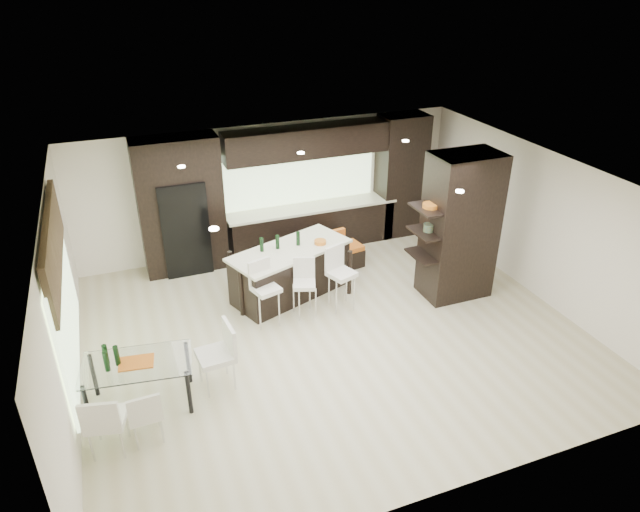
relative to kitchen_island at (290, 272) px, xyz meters
name	(u,v)px	position (x,y,z in m)	size (l,w,h in m)	color
ground	(333,332)	(0.26, -1.44, -0.47)	(8.00, 8.00, 0.00)	beige
back_wall	(270,188)	(0.26, 2.06, 0.88)	(8.00, 0.02, 2.70)	white
left_wall	(61,311)	(-3.74, -1.44, 0.88)	(0.02, 7.00, 2.70)	white
right_wall	(539,224)	(4.26, -1.44, 0.88)	(0.02, 7.00, 2.70)	white
ceiling	(335,180)	(0.26, -1.44, 2.23)	(8.00, 7.00, 0.02)	white
window_left	(65,303)	(-3.70, -1.24, 0.88)	(0.04, 3.20, 1.90)	#B2D199
window_back	(298,176)	(0.86, 2.02, 1.08)	(3.40, 0.04, 1.20)	#B2D199
stone_accent	(53,245)	(-3.67, -1.24, 1.78)	(0.08, 3.00, 0.80)	brown
ceiling_spots	(328,176)	(0.26, -1.19, 2.21)	(4.00, 3.00, 0.02)	white
back_cabinetry	(298,190)	(0.76, 1.73, 0.88)	(6.80, 0.68, 2.70)	black
refrigerator	(184,226)	(-1.64, 1.68, 0.48)	(0.90, 0.68, 1.90)	black
partition_column	(460,227)	(2.86, -1.04, 0.88)	(1.20, 0.80, 2.70)	black
kitchen_island	(290,272)	(0.00, 0.00, 0.00)	(2.24, 0.96, 0.94)	black
stool_left	(266,300)	(-0.69, -0.79, 0.00)	(0.41, 0.41, 0.94)	white
stool_mid	(304,294)	(0.00, -0.77, -0.04)	(0.38, 0.38, 0.85)	white
stool_right	(341,285)	(0.69, -0.79, 0.01)	(0.42, 0.42, 0.95)	white
bench	(334,259)	(1.10, 0.57, -0.23)	(1.22, 0.47, 0.47)	black
floor_vase	(444,267)	(2.56, -1.12, 0.16)	(0.46, 0.46, 1.26)	#46543B
dining_table	(140,384)	(-2.90, -2.09, -0.11)	(1.47, 0.83, 0.71)	white
chair_near	(145,415)	(-2.90, -2.80, -0.08)	(0.41, 0.41, 0.77)	white
chair_far	(107,423)	(-3.36, -2.82, -0.03)	(0.47, 0.47, 0.87)	white
chair_end	(216,360)	(-1.83, -2.09, 0.00)	(0.51, 0.51, 0.93)	white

